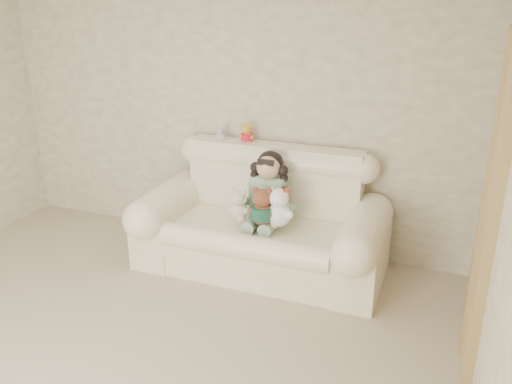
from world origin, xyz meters
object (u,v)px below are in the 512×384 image
object	(u,v)px
brown_teddy	(262,203)
cream_teddy	(239,202)
seated_child	(269,187)
sofa	(260,214)
white_cat	(279,203)

from	to	relation	value
brown_teddy	cream_teddy	distance (m)	0.22
seated_child	brown_teddy	world-z (taller)	seated_child
seated_child	cream_teddy	xyz separation A→B (m)	(-0.18, -0.22, -0.08)
sofa	brown_teddy	size ratio (longest dim) A/B	5.53
seated_child	brown_teddy	bearing A→B (deg)	-73.85
white_cat	cream_teddy	size ratio (longest dim) A/B	1.25
sofa	brown_teddy	bearing A→B (deg)	-64.29
white_cat	brown_teddy	bearing A→B (deg)	176.28
seated_child	white_cat	xyz separation A→B (m)	(0.17, -0.22, -0.04)
seated_child	cream_teddy	bearing A→B (deg)	-122.52
cream_teddy	brown_teddy	bearing A→B (deg)	-26.66
sofa	cream_teddy	size ratio (longest dim) A/B	6.63
white_cat	cream_teddy	bearing A→B (deg)	162.72
white_cat	cream_teddy	xyz separation A→B (m)	(-0.35, -0.00, -0.04)
seated_child	brown_teddy	distance (m)	0.25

